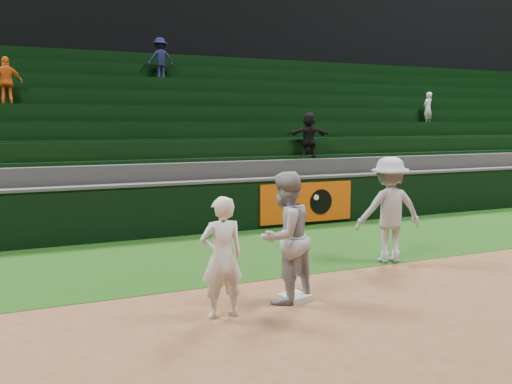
# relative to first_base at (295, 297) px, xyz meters

# --- Properties ---
(ground) EXTENTS (70.00, 70.00, 0.00)m
(ground) POSITION_rel_first_base_xyz_m (0.19, 0.23, -0.04)
(ground) COLOR brown
(ground) RESTS_ON ground
(foul_grass) EXTENTS (36.00, 4.20, 0.01)m
(foul_grass) POSITION_rel_first_base_xyz_m (0.19, 3.23, -0.04)
(foul_grass) COLOR #13370D
(foul_grass) RESTS_ON ground
(upper_deck) EXTENTS (40.00, 12.00, 12.00)m
(upper_deck) POSITION_rel_first_base_xyz_m (0.19, 17.68, 5.96)
(upper_deck) COLOR black
(upper_deck) RESTS_ON ground
(first_base) EXTENTS (0.47, 0.47, 0.09)m
(first_base) POSITION_rel_first_base_xyz_m (0.00, 0.00, 0.00)
(first_base) COLOR silver
(first_base) RESTS_ON ground
(first_baseman) EXTENTS (0.60, 0.40, 1.64)m
(first_baseman) POSITION_rel_first_base_xyz_m (-1.24, -0.23, 0.78)
(first_baseman) COLOR silver
(first_baseman) RESTS_ON ground
(baserunner) EXTENTS (1.13, 1.03, 1.91)m
(baserunner) POSITION_rel_first_base_xyz_m (-0.16, 0.01, 0.91)
(baserunner) COLOR #96989F
(baserunner) RESTS_ON ground
(base_coach) EXTENTS (1.39, 0.98, 1.96)m
(base_coach) POSITION_rel_first_base_xyz_m (2.72, 1.33, 0.95)
(base_coach) COLOR #A6A7B4
(base_coach) RESTS_ON foul_grass
(field_wall) EXTENTS (36.00, 0.45, 1.25)m
(field_wall) POSITION_rel_first_base_xyz_m (0.22, 5.42, 0.59)
(field_wall) COLOR black
(field_wall) RESTS_ON ground
(stadium_seating) EXTENTS (36.00, 5.95, 5.19)m
(stadium_seating) POSITION_rel_first_base_xyz_m (0.19, 9.20, 1.66)
(stadium_seating) COLOR #313133
(stadium_seating) RESTS_ON ground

